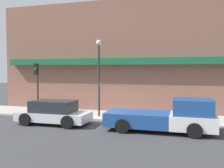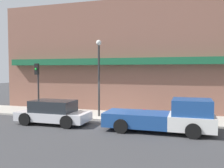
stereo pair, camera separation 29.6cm
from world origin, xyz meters
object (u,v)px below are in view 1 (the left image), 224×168
Objects in this scene: parked_car at (54,112)px; traffic_light at (37,79)px; fire_hydrant at (145,114)px; street_lamp at (99,68)px; pickup_truck at (167,117)px.

traffic_light is (-2.64, 2.34, 1.91)m from parked_car.
fire_hydrant is 4.37m from street_lamp.
street_lamp reaches higher than traffic_light.
parked_car is at bearing -126.99° from street_lamp.
pickup_truck is 8.18× the size of fire_hydrant.
street_lamp is 1.43× the size of traffic_light.
pickup_truck reaches higher than fire_hydrant.
street_lamp is at bearing 51.40° from parked_car.
fire_hydrant is 0.19× the size of traffic_light.
traffic_light is (-9.36, 2.34, 1.83)m from pickup_truck.
fire_hydrant is at bearing -7.75° from street_lamp.
parked_car is 0.85× the size of street_lamp.
pickup_truck reaches higher than parked_car.
parked_car is (-6.73, 0.00, -0.08)m from pickup_truck.
pickup_truck is at bearing -29.14° from street_lamp.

